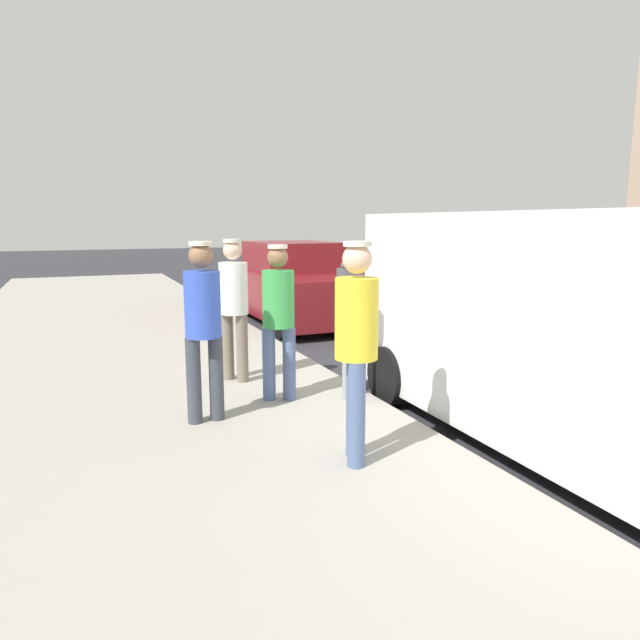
% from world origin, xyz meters
% --- Properties ---
extents(ground_plane, '(80.00, 80.00, 0.00)m').
position_xyz_m(ground_plane, '(0.00, 0.00, 0.00)').
color(ground_plane, '#2D2D33').
extents(sidewalk_slab, '(5.00, 32.00, 0.15)m').
position_xyz_m(sidewalk_slab, '(3.50, 0.00, 0.07)').
color(sidewalk_slab, '#9E998E').
rests_on(sidewalk_slab, ground).
extents(parking_meter_near, '(0.14, 0.18, 1.52)m').
position_xyz_m(parking_meter_near, '(1.35, 0.55, 1.18)').
color(parking_meter_near, gray).
rests_on(parking_meter_near, sidewalk_slab).
extents(pedestrian_in_blue, '(0.36, 0.34, 1.74)m').
position_xyz_m(pedestrian_in_blue, '(2.89, 0.63, 1.15)').
color(pedestrian_in_blue, '#383D47').
rests_on(pedestrian_in_blue, sidewalk_slab).
extents(pedestrian_in_green, '(0.34, 0.34, 1.68)m').
position_xyz_m(pedestrian_in_green, '(2.01, 0.27, 1.11)').
color(pedestrian_in_green, '#4C608C').
rests_on(pedestrian_in_green, sidewalk_slab).
extents(pedestrian_in_yellow, '(0.34, 0.34, 1.77)m').
position_xyz_m(pedestrian_in_yellow, '(1.98, 2.04, 1.17)').
color(pedestrian_in_yellow, '#4C608C').
rests_on(pedestrian_in_yellow, sidewalk_slab).
extents(pedestrian_in_white, '(0.34, 0.34, 1.71)m').
position_xyz_m(pedestrian_in_white, '(2.25, -0.67, 1.13)').
color(pedestrian_in_white, '#726656').
rests_on(pedestrian_in_white, sidewalk_slab).
extents(parked_van, '(2.18, 5.23, 2.15)m').
position_xyz_m(parked_van, '(-0.15, 2.58, 1.15)').
color(parked_van, white).
rests_on(parked_van, ground).
extents(parked_sedan_behind, '(1.95, 4.40, 1.65)m').
position_xyz_m(parked_sedan_behind, '(-0.22, -5.15, 0.75)').
color(parked_sedan_behind, maroon).
rests_on(parked_sedan_behind, ground).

